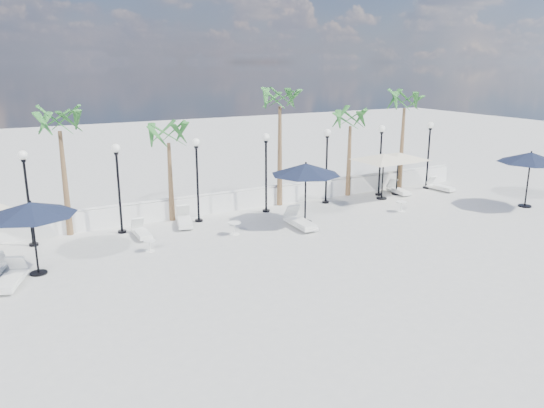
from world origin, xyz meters
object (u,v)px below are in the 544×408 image
lounger_2 (184,220)px  parasol_navy_left (31,209)px  parasol_cream_sq_a (399,153)px  lounger_6 (440,187)px  lounger_4 (300,222)px  lounger_3 (142,232)px  lounger_5 (398,190)px  lounger_1 (11,279)px  parasol_navy_right (531,158)px  parasol_navy_mid (306,169)px  parasol_cream_sq_b (384,154)px

lounger_2 → parasol_navy_left: parasol_navy_left is taller
parasol_cream_sq_a → lounger_6: bearing=-9.6°
lounger_4 → parasol_navy_left: size_ratio=0.70×
parasol_cream_sq_a → lounger_3: bearing=-177.4°
lounger_4 → lounger_5: bearing=21.0°
lounger_1 → parasol_navy_right: parasol_navy_right is taller
lounger_4 → lounger_2: bearing=150.6°
parasol_navy_mid → parasol_navy_right: 11.68m
lounger_1 → parasol_navy_mid: size_ratio=0.64×
lounger_6 → parasol_navy_mid: parasol_navy_mid is taller
lounger_1 → lounger_2: size_ratio=1.00×
parasol_navy_left → parasol_navy_right: bearing=-5.4°
lounger_4 → parasol_navy_right: parasol_navy_right is taller
lounger_4 → lounger_5: (8.05, 2.72, -0.05)m
parasol_cream_sq_b → lounger_4: bearing=-160.6°
lounger_2 → parasol_cream_sq_a: size_ratio=0.39×
lounger_2 → parasol_navy_right: size_ratio=0.63×
lounger_6 → parasol_navy_left: parasol_navy_left is taller
lounger_5 → lounger_2: bearing=-172.4°
lounger_4 → lounger_1: bearing=-173.3°
lounger_4 → lounger_6: 10.93m
lounger_5 → parasol_navy_left: bearing=-163.4°
lounger_5 → parasol_navy_mid: 8.12m
lounger_3 → parasol_navy_right: parasol_navy_right is taller
lounger_5 → parasol_cream_sq_a: (-0.18, -0.02, 2.11)m
lounger_2 → lounger_6: 15.13m
lounger_6 → parasol_cream_sq_b: 4.76m
lounger_3 → parasol_navy_mid: (7.10, -1.54, 2.27)m
lounger_4 → lounger_5: lounger_4 is taller
lounger_5 → parasol_navy_right: bearing=-45.6°
lounger_5 → parasol_cream_sq_b: parasol_cream_sq_b is taller
lounger_3 → lounger_5: 14.59m
lounger_4 → parasol_navy_right: size_ratio=0.66×
lounger_3 → lounger_2: bearing=17.9°
lounger_1 → lounger_4: (11.64, 0.91, 0.02)m
parasol_navy_mid → lounger_5: bearing=16.4°
lounger_1 → lounger_4: lounger_4 is taller
parasol_cream_sq_b → lounger_3: bearing=-179.0°
parasol_cream_sq_b → lounger_5: bearing=15.7°
lounger_4 → parasol_cream_sq_b: parasol_cream_sq_b is taller
lounger_5 → lounger_6: size_ratio=0.99×
lounger_5 → parasol_cream_sq_a: 2.12m
lounger_4 → parasol_navy_mid: size_ratio=0.67×
lounger_3 → lounger_5: size_ratio=0.94×
lounger_3 → lounger_5: lounger_5 is taller
lounger_3 → parasol_cream_sq_a: (14.40, 0.64, 2.12)m
lounger_1 → lounger_4: bearing=24.2°
parasol_cream_sq_a → lounger_4: bearing=-161.0°
lounger_1 → lounger_6: bearing=27.7°
lounger_4 → parasol_cream_sq_b: 7.22m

